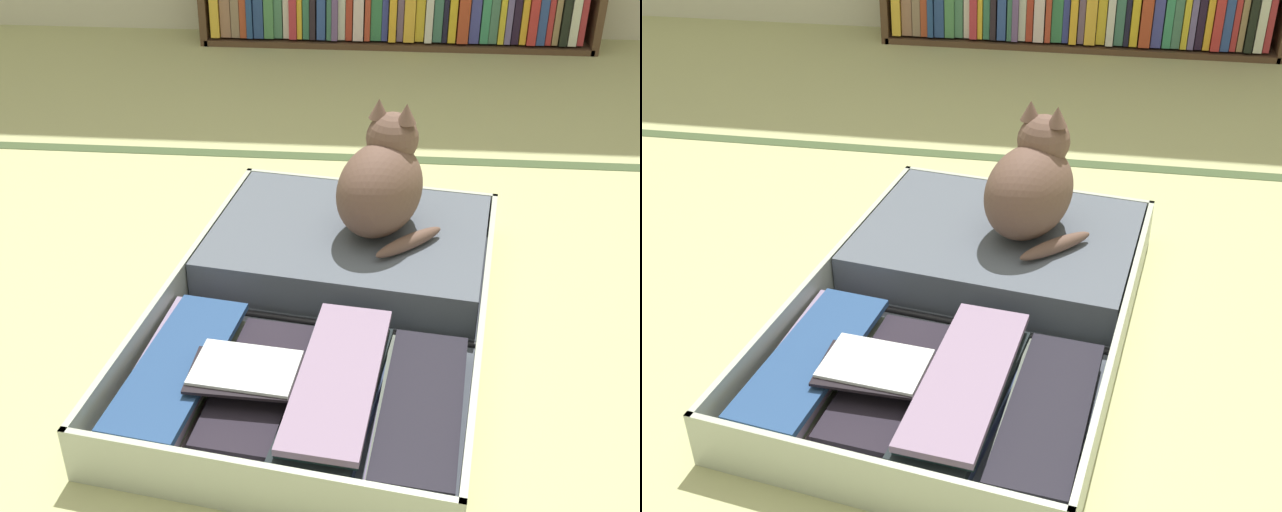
% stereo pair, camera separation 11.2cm
% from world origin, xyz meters
% --- Properties ---
extents(ground_plane, '(10.00, 10.00, 0.00)m').
position_xyz_m(ground_plane, '(0.00, 0.00, 0.00)').
color(ground_plane, '#B6B97C').
extents(tatami_border, '(4.80, 0.05, 0.00)m').
position_xyz_m(tatami_border, '(0.00, 1.11, 0.00)').
color(tatami_border, '#3E502D').
rests_on(tatami_border, ground_plane).
extents(open_suitcase, '(0.77, 1.06, 0.11)m').
position_xyz_m(open_suitcase, '(0.06, 0.31, 0.05)').
color(open_suitcase, '#B2BCA9').
rests_on(open_suitcase, ground_plane).
extents(black_cat, '(0.27, 0.30, 0.29)m').
position_xyz_m(black_cat, '(0.15, 0.50, 0.22)').
color(black_cat, brown).
rests_on(black_cat, open_suitcase).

